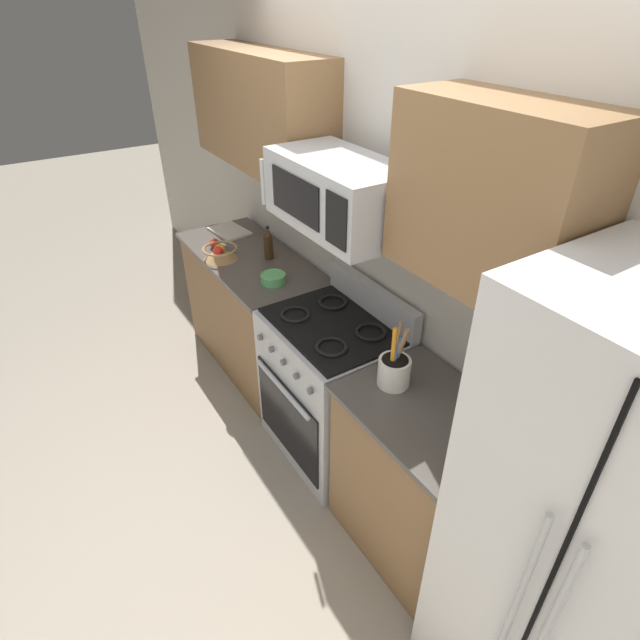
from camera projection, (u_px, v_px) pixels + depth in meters
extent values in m
plane|color=gray|center=(238.00, 488.00, 3.01)|extent=(16.00, 16.00, 0.00)
cube|color=beige|center=(390.00, 246.00, 2.76)|extent=(8.00, 0.10, 2.60)
cube|color=olive|center=(254.00, 313.00, 3.80)|extent=(1.26, 0.56, 0.88)
cube|color=#4C4742|center=(249.00, 258.00, 3.55)|extent=(1.30, 0.60, 0.03)
cube|color=#B2B5BA|center=(331.00, 390.00, 3.06)|extent=(0.76, 0.60, 0.91)
cube|color=black|center=(287.00, 420.00, 2.97)|extent=(0.67, 0.01, 0.51)
cylinder|color=#B2B5BA|center=(282.00, 388.00, 2.82)|extent=(0.57, 0.02, 0.02)
cube|color=black|center=(332.00, 325.00, 2.80)|extent=(0.73, 0.54, 0.02)
cube|color=#B2B5BA|center=(372.00, 299.00, 2.88)|extent=(0.76, 0.06, 0.18)
torus|color=black|center=(295.00, 314.00, 2.87)|extent=(0.17, 0.17, 0.02)
torus|color=black|center=(331.00, 347.00, 2.61)|extent=(0.17, 0.17, 0.02)
torus|color=black|center=(333.00, 302.00, 2.98)|extent=(0.17, 0.17, 0.02)
torus|color=black|center=(371.00, 332.00, 2.72)|extent=(0.17, 0.17, 0.02)
cylinder|color=#4C4C51|center=(260.00, 337.00, 2.93)|extent=(0.04, 0.02, 0.04)
cylinder|color=#4C4C51|center=(271.00, 349.00, 2.83)|extent=(0.04, 0.02, 0.04)
cylinder|color=#4C4C51|center=(283.00, 362.00, 2.73)|extent=(0.04, 0.02, 0.04)
cylinder|color=#4C4C51|center=(296.00, 376.00, 2.64)|extent=(0.04, 0.02, 0.04)
cylinder|color=#4C4C51|center=(310.00, 391.00, 2.54)|extent=(0.04, 0.02, 0.04)
cube|color=olive|center=(418.00, 480.00, 2.52)|extent=(0.73, 0.56, 0.88)
cube|color=#4C4742|center=(429.00, 412.00, 2.27)|extent=(0.77, 0.60, 0.03)
cube|color=silver|center=(604.00, 556.00, 1.65)|extent=(0.85, 0.67, 1.87)
cube|color=black|center=(536.00, 614.00, 1.50)|extent=(0.01, 0.01, 1.77)
cylinder|color=#B2B5BA|center=(519.00, 596.00, 1.50)|extent=(0.02, 0.02, 0.75)
cylinder|color=#B2B5BA|center=(548.00, 626.00, 1.43)|extent=(0.02, 0.02, 0.75)
cube|color=#B2B5BA|center=(339.00, 193.00, 2.41)|extent=(0.76, 0.40, 0.33)
cube|color=black|center=(295.00, 197.00, 2.37)|extent=(0.42, 0.01, 0.20)
cube|color=black|center=(336.00, 221.00, 2.13)|extent=(0.15, 0.01, 0.23)
cylinder|color=#B2B5BA|center=(263.00, 182.00, 2.55)|extent=(0.02, 0.02, 0.23)
cube|color=olive|center=(259.00, 110.00, 3.10)|extent=(1.29, 0.34, 0.66)
cube|color=olive|center=(493.00, 199.00, 1.81)|extent=(0.76, 0.34, 0.66)
cylinder|color=white|center=(394.00, 372.00, 2.37)|extent=(0.15, 0.15, 0.14)
cylinder|color=black|center=(394.00, 370.00, 2.36)|extent=(0.12, 0.12, 0.12)
cylinder|color=orange|center=(393.00, 355.00, 2.32)|extent=(0.06, 0.05, 0.27)
cylinder|color=blue|center=(395.00, 359.00, 2.33)|extent=(0.02, 0.07, 0.23)
cylinder|color=olive|center=(395.00, 351.00, 2.32)|extent=(0.02, 0.05, 0.31)
cylinder|color=olive|center=(399.00, 352.00, 2.32)|extent=(0.10, 0.03, 0.29)
cone|color=#9E7A4C|center=(220.00, 254.00, 3.49)|extent=(0.23, 0.23, 0.08)
torus|color=#9E7A4C|center=(220.00, 249.00, 3.46)|extent=(0.24, 0.24, 0.02)
sphere|color=red|center=(218.00, 252.00, 3.44)|extent=(0.07, 0.07, 0.07)
sphere|color=orange|center=(220.00, 249.00, 3.47)|extent=(0.08, 0.08, 0.08)
sphere|color=red|center=(214.00, 243.00, 3.63)|extent=(0.07, 0.07, 0.07)
cube|color=silver|center=(229.00, 231.00, 3.88)|extent=(0.34, 0.25, 0.02)
cylinder|color=#382314|center=(269.00, 247.00, 3.47)|extent=(0.06, 0.06, 0.17)
cone|color=#382314|center=(268.00, 232.00, 3.41)|extent=(0.06, 0.06, 0.05)
cylinder|color=black|center=(267.00, 228.00, 3.39)|extent=(0.02, 0.02, 0.01)
cylinder|color=#59AD66|center=(273.00, 279.00, 3.21)|extent=(0.16, 0.16, 0.05)
torus|color=#59AD66|center=(273.00, 275.00, 3.19)|extent=(0.16, 0.16, 0.01)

